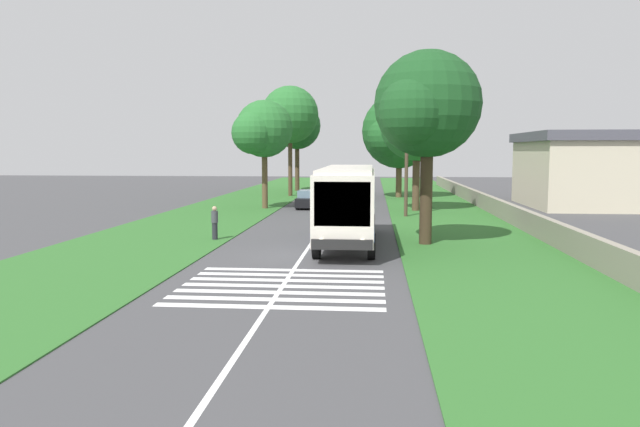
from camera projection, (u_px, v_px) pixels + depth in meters
The scene contains 20 objects.
ground at pixel (302, 257), 25.56m from camera, with size 160.00×160.00×0.00m, color #424244.
grass_verge_left at pixel (210, 216), 41.14m from camera, with size 120.00×8.00×0.04m, color #2D6628.
grass_verge_right at pixel (451, 219), 39.70m from camera, with size 120.00×8.00×0.04m, color #2D6628.
centre_line at pixel (328, 218), 40.42m from camera, with size 110.00×0.16×0.01m, color silver.
coach_bus at pixel (348, 200), 28.66m from camera, with size 11.16×2.62×3.73m.
zebra_crossing at pixel (283, 286), 19.95m from camera, with size 5.85×6.80×0.01m.
trailing_car_0 at pixel (309, 200), 47.25m from camera, with size 4.30×1.78×1.43m.
trailing_car_1 at pixel (321, 192), 56.20m from camera, with size 4.30×1.78×1.43m.
trailing_car_2 at pixel (359, 187), 63.59m from camera, with size 4.30×1.78×1.43m.
trailing_minibus_0 at pixel (333, 175), 72.93m from camera, with size 6.00×2.14×2.53m.
roadside_tree_left_0 at pixel (296, 127), 66.76m from camera, with size 6.12×5.29×9.93m.
roadside_tree_left_1 at pixel (262, 131), 46.06m from camera, with size 5.43×4.51×8.39m.
roadside_tree_left_2 at pixel (289, 116), 58.92m from camera, with size 6.78×5.64×10.86m.
roadside_tree_right_0 at pixel (398, 133), 57.20m from camera, with size 7.93×7.17×9.95m.
roadside_tree_right_1 at pixel (415, 126), 44.39m from camera, with size 6.31×5.48×9.19m.
roadside_tree_right_2 at pixel (425, 108), 28.21m from camera, with size 5.99×5.05×9.19m.
utility_pole at pixel (407, 151), 40.47m from camera, with size 0.24×1.40×8.60m.
roadside_wall at pixel (489, 203), 44.29m from camera, with size 70.00×0.40×1.16m, color gray.
roadside_building at pixel (582, 169), 48.07m from camera, with size 11.94×8.99×6.01m.
pedestrian at pixel (215, 222), 30.15m from camera, with size 0.34×0.34×1.69m.
Camera 1 is at (-25.06, -2.98, 4.51)m, focal length 33.51 mm.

